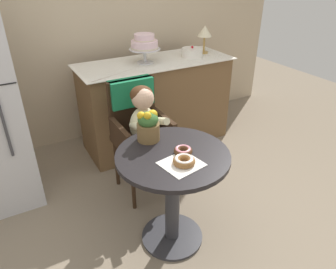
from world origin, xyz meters
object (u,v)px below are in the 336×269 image
at_px(seated_child, 145,123).
at_px(round_layer_cake, 192,53).
at_px(flower_vase, 148,125).
at_px(table_lamp, 205,32).
at_px(tiered_cake_stand, 144,44).
at_px(donut_mid, 184,161).
at_px(wicker_chair, 137,119).
at_px(donut_front, 183,150).
at_px(cafe_table, 173,181).

relative_size(seated_child, round_layer_cake, 3.41).
bearing_deg(flower_vase, table_lamp, 42.38).
bearing_deg(seated_child, tiered_cake_stand, 63.91).
bearing_deg(donut_mid, wicker_chair, 85.14).
relative_size(donut_front, tiered_cake_stand, 0.39).
height_order(wicker_chair, donut_front, wicker_chair).
bearing_deg(flower_vase, round_layer_cake, 45.61).
xyz_separation_m(wicker_chair, tiered_cake_stand, (0.37, 0.60, 0.44)).
distance_m(donut_front, table_lamp, 1.78).
xyz_separation_m(donut_mid, flower_vase, (-0.05, 0.36, 0.08)).
bearing_deg(flower_vase, donut_front, -67.37).
distance_m(seated_child, flower_vase, 0.36).
xyz_separation_m(cafe_table, table_lamp, (1.15, 1.33, 0.61)).
relative_size(wicker_chair, flower_vase, 4.33).
bearing_deg(tiered_cake_stand, table_lamp, 2.12).
bearing_deg(wicker_chair, cafe_table, -89.71).
distance_m(cafe_table, table_lamp, 1.86).
height_order(seated_child, round_layer_cake, round_layer_cake).
bearing_deg(table_lamp, round_layer_cake, -161.27).
relative_size(cafe_table, flower_vase, 3.26).
height_order(wicker_chair, tiered_cake_stand, tiered_cake_stand).
bearing_deg(tiered_cake_stand, round_layer_cake, -4.29).
bearing_deg(flower_vase, tiered_cake_stand, 65.22).
xyz_separation_m(cafe_table, donut_front, (0.06, -0.03, 0.23)).
bearing_deg(round_layer_cake, table_lamp, 18.73).
distance_m(cafe_table, seated_child, 0.57).
xyz_separation_m(tiered_cake_stand, table_lamp, (0.71, 0.03, 0.03)).
height_order(cafe_table, table_lamp, table_lamp).
bearing_deg(wicker_chair, tiered_cake_stand, 64.25).
bearing_deg(donut_front, donut_mid, -120.10).
bearing_deg(seated_child, table_lamp, 36.10).
relative_size(cafe_table, round_layer_cake, 3.38).
distance_m(seated_child, tiered_cake_stand, 0.94).
distance_m(wicker_chair, table_lamp, 1.34).
bearing_deg(tiered_cake_stand, flower_vase, -114.78).
height_order(donut_mid, tiered_cake_stand, tiered_cake_stand).
bearing_deg(cafe_table, flower_vase, 102.87).
height_order(cafe_table, donut_mid, donut_mid).
xyz_separation_m(wicker_chair, flower_vase, (-0.12, -0.46, 0.19)).
height_order(donut_mid, round_layer_cake, round_layer_cake).
height_order(cafe_table, round_layer_cake, round_layer_cake).
bearing_deg(donut_front, seated_child, 88.80).
bearing_deg(round_layer_cake, flower_vase, -134.39).
bearing_deg(round_layer_cake, tiered_cake_stand, 175.71).
distance_m(flower_vase, table_lamp, 1.65).
distance_m(cafe_table, donut_mid, 0.27).
bearing_deg(donut_front, flower_vase, 112.63).
relative_size(cafe_table, table_lamp, 2.53).
relative_size(flower_vase, tiered_cake_stand, 0.74).
height_order(seated_child, tiered_cake_stand, tiered_cake_stand).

